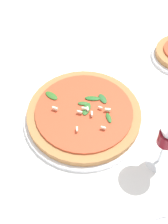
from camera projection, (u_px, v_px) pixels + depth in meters
ground_plane at (93, 129)px, 0.80m from camera, size 6.00×6.00×0.00m
pizza_arugula_main at (84, 115)px, 0.81m from camera, size 0.32×0.32×0.05m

